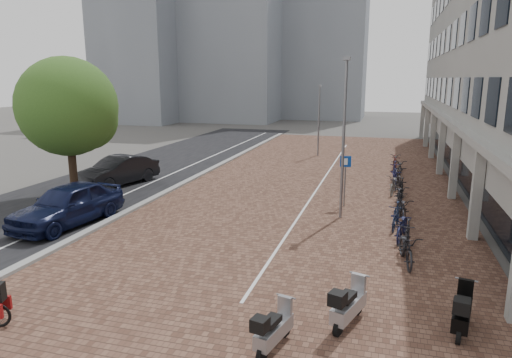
{
  "coord_description": "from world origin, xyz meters",
  "views": [
    {
      "loc": [
        5.59,
        -13.35,
        5.76
      ],
      "look_at": [
        0.0,
        6.0,
        1.3
      ],
      "focal_mm": 31.96,
      "sensor_mm": 36.0,
      "label": 1
    }
  ],
  "objects_px": {
    "scooter_front": "(349,304)",
    "scooter_mid": "(462,310)",
    "scooter_back": "(274,327)",
    "car_navy": "(68,204)",
    "car_dark": "(118,171)",
    "parking_sign": "(345,173)"
  },
  "relations": [
    {
      "from": "car_dark",
      "to": "parking_sign",
      "type": "relative_size",
      "value": 2.03
    },
    {
      "from": "car_dark",
      "to": "scooter_back",
      "type": "bearing_deg",
      "value": -31.86
    },
    {
      "from": "car_navy",
      "to": "scooter_mid",
      "type": "relative_size",
      "value": 3.06
    },
    {
      "from": "scooter_front",
      "to": "scooter_mid",
      "type": "bearing_deg",
      "value": 27.83
    },
    {
      "from": "scooter_mid",
      "to": "parking_sign",
      "type": "xyz_separation_m",
      "value": [
        -3.62,
        9.93,
        1.02
      ]
    },
    {
      "from": "car_dark",
      "to": "scooter_mid",
      "type": "height_order",
      "value": "car_dark"
    },
    {
      "from": "car_navy",
      "to": "scooter_back",
      "type": "height_order",
      "value": "car_navy"
    },
    {
      "from": "scooter_mid",
      "to": "scooter_back",
      "type": "distance_m",
      "value": 4.42
    },
    {
      "from": "scooter_front",
      "to": "scooter_mid",
      "type": "height_order",
      "value": "scooter_front"
    },
    {
      "from": "scooter_mid",
      "to": "scooter_back",
      "type": "relative_size",
      "value": 1.07
    },
    {
      "from": "car_dark",
      "to": "scooter_mid",
      "type": "xyz_separation_m",
      "value": [
        15.98,
        -10.91,
        -0.24
      ]
    },
    {
      "from": "scooter_front",
      "to": "car_navy",
      "type": "bearing_deg",
      "value": 176.02
    },
    {
      "from": "scooter_front",
      "to": "parking_sign",
      "type": "relative_size",
      "value": 0.69
    },
    {
      "from": "scooter_mid",
      "to": "parking_sign",
      "type": "bearing_deg",
      "value": 122.2
    },
    {
      "from": "scooter_mid",
      "to": "car_navy",
      "type": "bearing_deg",
      "value": 175.34
    },
    {
      "from": "car_dark",
      "to": "scooter_mid",
      "type": "relative_size",
      "value": 2.97
    },
    {
      "from": "scooter_front",
      "to": "scooter_back",
      "type": "bearing_deg",
      "value": -117.28
    },
    {
      "from": "parking_sign",
      "to": "car_navy",
      "type": "bearing_deg",
      "value": -160.49
    },
    {
      "from": "car_navy",
      "to": "scooter_front",
      "type": "relative_size",
      "value": 3.02
    },
    {
      "from": "scooter_front",
      "to": "scooter_back",
      "type": "xyz_separation_m",
      "value": [
        -1.46,
        -1.44,
        -0.04
      ]
    },
    {
      "from": "car_dark",
      "to": "scooter_mid",
      "type": "distance_m",
      "value": 19.35
    },
    {
      "from": "car_dark",
      "to": "parking_sign",
      "type": "distance_m",
      "value": 12.42
    }
  ]
}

